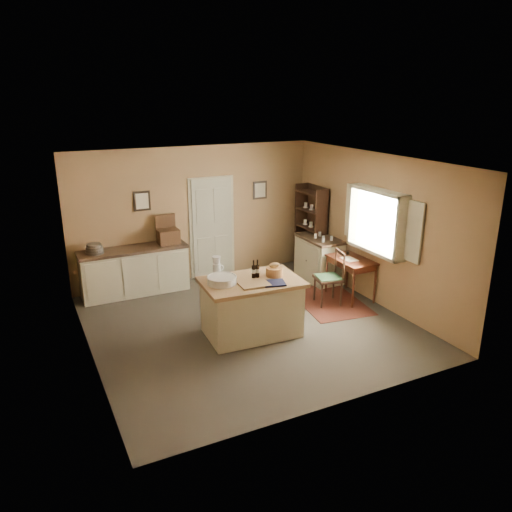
{
  "coord_description": "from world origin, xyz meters",
  "views": [
    {
      "loc": [
        -3.21,
        -6.81,
        3.68
      ],
      "look_at": [
        0.18,
        0.09,
        1.15
      ],
      "focal_mm": 35.0,
      "sensor_mm": 36.0,
      "label": 1
    }
  ],
  "objects_px": {
    "sideboard": "(135,269)",
    "desk_chair": "(328,278)",
    "shelving_unit": "(312,230)",
    "work_island": "(251,306)",
    "writing_desk": "(351,264)",
    "right_cabinet": "(319,258)"
  },
  "relations": [
    {
      "from": "sideboard",
      "to": "desk_chair",
      "type": "bearing_deg",
      "value": -34.14
    },
    {
      "from": "writing_desk",
      "to": "desk_chair",
      "type": "bearing_deg",
      "value": -173.99
    },
    {
      "from": "sideboard",
      "to": "writing_desk",
      "type": "height_order",
      "value": "sideboard"
    },
    {
      "from": "sideboard",
      "to": "shelving_unit",
      "type": "distance_m",
      "value": 3.74
    },
    {
      "from": "sideboard",
      "to": "desk_chair",
      "type": "relative_size",
      "value": 2.08
    },
    {
      "from": "work_island",
      "to": "desk_chair",
      "type": "xyz_separation_m",
      "value": [
        1.77,
        0.47,
        0.0
      ]
    },
    {
      "from": "sideboard",
      "to": "shelving_unit",
      "type": "xyz_separation_m",
      "value": [
        3.69,
        -0.41,
        0.44
      ]
    },
    {
      "from": "sideboard",
      "to": "right_cabinet",
      "type": "relative_size",
      "value": 1.9
    },
    {
      "from": "desk_chair",
      "to": "shelving_unit",
      "type": "xyz_separation_m",
      "value": [
        0.68,
        1.64,
        0.44
      ]
    },
    {
      "from": "work_island",
      "to": "right_cabinet",
      "type": "relative_size",
      "value": 1.49
    },
    {
      "from": "writing_desk",
      "to": "desk_chair",
      "type": "xyz_separation_m",
      "value": [
        -0.53,
        -0.06,
        -0.18
      ]
    },
    {
      "from": "right_cabinet",
      "to": "shelving_unit",
      "type": "distance_m",
      "value": 0.71
    },
    {
      "from": "shelving_unit",
      "to": "work_island",
      "type": "bearing_deg",
      "value": -139.34
    },
    {
      "from": "work_island",
      "to": "writing_desk",
      "type": "bearing_deg",
      "value": 16.22
    },
    {
      "from": "work_island",
      "to": "right_cabinet",
      "type": "distance_m",
      "value": 2.79
    },
    {
      "from": "writing_desk",
      "to": "right_cabinet",
      "type": "bearing_deg",
      "value": 90.01
    },
    {
      "from": "sideboard",
      "to": "desk_chair",
      "type": "distance_m",
      "value": 3.64
    },
    {
      "from": "desk_chair",
      "to": "shelving_unit",
      "type": "relative_size",
      "value": 0.53
    },
    {
      "from": "shelving_unit",
      "to": "desk_chair",
      "type": "bearing_deg",
      "value": -112.49
    },
    {
      "from": "sideboard",
      "to": "right_cabinet",
      "type": "xyz_separation_m",
      "value": [
        3.54,
        -0.92,
        -0.02
      ]
    },
    {
      "from": "work_island",
      "to": "shelving_unit",
      "type": "relative_size",
      "value": 0.86
    },
    {
      "from": "work_island",
      "to": "shelving_unit",
      "type": "height_order",
      "value": "shelving_unit"
    }
  ]
}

